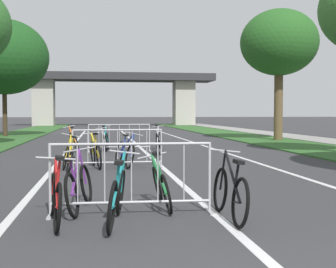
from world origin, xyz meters
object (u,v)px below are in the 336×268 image
object	(u,v)px
bicycle_purple_9	(79,187)
crowd_barrier_second	(118,149)
tree_right_cypress_far	(279,43)
bicycle_yellow_1	(68,158)
tree_left_pine_far	(4,57)
bicycle_teal_10	(106,141)
bicycle_black_2	(230,193)
bicycle_red_5	(55,198)
crowd_barrier_third	(119,138)
bicycle_green_7	(161,186)
bicycle_teal_0	(117,196)
bicycle_orange_3	(74,141)
crowd_barrier_nearest	(131,179)
bicycle_yellow_11	(96,154)
bicycle_silver_8	(158,140)
bicycle_blue_4	(125,153)
bicycle_white_6	(105,143)

from	to	relation	value
bicycle_purple_9	crowd_barrier_second	bearing A→B (deg)	90.51
tree_right_cypress_far	bicycle_yellow_1	bearing A→B (deg)	-131.22
tree_left_pine_far	bicycle_teal_10	bearing A→B (deg)	-61.52
bicycle_black_2	bicycle_red_5	size ratio (longest dim) A/B	1.06
crowd_barrier_third	bicycle_green_7	size ratio (longest dim) A/B	1.51
tree_right_cypress_far	bicycle_green_7	xyz separation A→B (m)	(-8.32, -15.90, -4.75)
tree_right_cypress_far	bicycle_teal_0	xyz separation A→B (m)	(-9.03, -16.83, -4.73)
tree_right_cypress_far	bicycle_orange_3	size ratio (longest dim) A/B	3.88
crowd_barrier_nearest	bicycle_red_5	size ratio (longest dim) A/B	1.50
tree_right_cypress_far	bicycle_green_7	size ratio (longest dim) A/B	4.34
bicycle_green_7	bicycle_yellow_11	world-z (taller)	bicycle_yellow_11
bicycle_yellow_1	bicycle_yellow_11	world-z (taller)	bicycle_yellow_1
bicycle_black_2	bicycle_silver_8	world-z (taller)	bicycle_silver_8
bicycle_yellow_11	tree_right_cypress_far	bearing A→B (deg)	38.67
bicycle_black_2	bicycle_purple_9	xyz separation A→B (m)	(-2.10, 0.89, -0.01)
tree_left_pine_far	crowd_barrier_second	size ratio (longest dim) A/B	2.99
bicycle_orange_3	bicycle_black_2	bearing A→B (deg)	-88.58
bicycle_silver_8	bicycle_yellow_11	size ratio (longest dim) A/B	1.03
crowd_barrier_nearest	bicycle_black_2	distance (m)	1.43
bicycle_blue_4	bicycle_white_6	distance (m)	4.56
crowd_barrier_second	bicycle_yellow_1	bearing A→B (deg)	-155.13
bicycle_teal_0	bicycle_blue_4	world-z (taller)	bicycle_blue_4
bicycle_white_6	bicycle_orange_3	bearing A→B (deg)	-30.02
crowd_barrier_third	bicycle_yellow_1	size ratio (longest dim) A/B	1.39
bicycle_yellow_1	bicycle_purple_9	bearing A→B (deg)	-93.13
tree_right_cypress_far	tree_left_pine_far	bearing A→B (deg)	158.31
bicycle_black_2	bicycle_silver_8	distance (m)	11.89
bicycle_teal_0	crowd_barrier_second	bearing A→B (deg)	95.77
crowd_barrier_nearest	bicycle_teal_10	size ratio (longest dim) A/B	1.35
crowd_barrier_nearest	bicycle_orange_3	size ratio (longest dim) A/B	1.35
bicycle_blue_4	bicycle_yellow_11	world-z (taller)	bicycle_blue_4
bicycle_orange_3	bicycle_purple_9	world-z (taller)	bicycle_orange_3
tree_left_pine_far	bicycle_red_5	world-z (taller)	tree_left_pine_far
bicycle_green_7	bicycle_teal_10	distance (m)	10.92
crowd_barrier_third	bicycle_purple_9	world-z (taller)	crowd_barrier_third
bicycle_red_5	bicycle_green_7	size ratio (longest dim) A/B	1.00
bicycle_red_5	bicycle_purple_9	size ratio (longest dim) A/B	0.95
bicycle_yellow_11	bicycle_white_6	bearing A→B (deg)	77.09
bicycle_silver_8	crowd_barrier_second	bearing A→B (deg)	-95.05
bicycle_yellow_1	bicycle_teal_0	bearing A→B (deg)	-88.54
crowd_barrier_second	bicycle_silver_8	world-z (taller)	crowd_barrier_second
crowd_barrier_nearest	crowd_barrier_second	world-z (taller)	same
bicycle_yellow_1	bicycle_green_7	distance (m)	4.76
bicycle_white_6	bicycle_green_7	bearing A→B (deg)	99.18
crowd_barrier_second	bicycle_blue_4	distance (m)	0.56
bicycle_teal_0	bicycle_white_6	world-z (taller)	bicycle_white_6
bicycle_teal_0	bicycle_yellow_11	size ratio (longest dim) A/B	1.02
bicycle_black_2	bicycle_yellow_11	size ratio (longest dim) A/B	0.98
tree_right_cypress_far	bicycle_yellow_11	size ratio (longest dim) A/B	4.02
crowd_barrier_nearest	bicycle_teal_0	bearing A→B (deg)	-112.48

